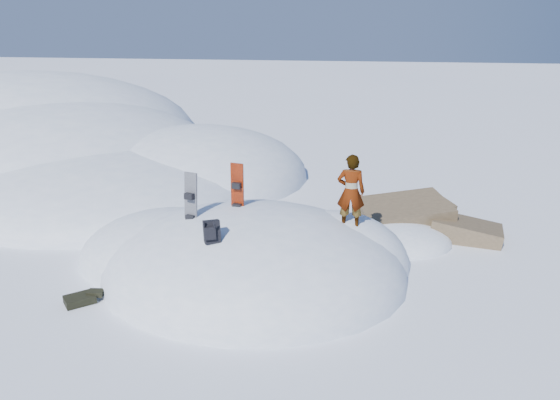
# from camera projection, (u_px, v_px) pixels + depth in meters

# --- Properties ---
(ground) EXTENTS (120.00, 120.00, 0.00)m
(ground) POSITION_uv_depth(u_px,v_px,m) (253.00, 274.00, 12.57)
(ground) COLOR white
(ground) RESTS_ON ground
(snow_mound) EXTENTS (8.00, 6.00, 3.00)m
(snow_mound) POSITION_uv_depth(u_px,v_px,m) (248.00, 269.00, 12.82)
(snow_mound) COLOR white
(snow_mound) RESTS_ON ground
(snow_ridge) EXTENTS (21.50, 18.50, 6.40)m
(snow_ridge) POSITION_uv_depth(u_px,v_px,m) (57.00, 155.00, 23.21)
(snow_ridge) COLOR white
(snow_ridge) RESTS_ON ground
(rock_outcrop) EXTENTS (4.68, 4.41, 1.68)m
(rock_outcrop) POSITION_uv_depth(u_px,v_px,m) (408.00, 233.00, 14.88)
(rock_outcrop) COLOR brown
(rock_outcrop) RESTS_ON ground
(snowboard_red) EXTENTS (0.32, 0.21, 1.69)m
(snowboard_red) POSITION_uv_depth(u_px,v_px,m) (237.00, 198.00, 12.56)
(snowboard_red) COLOR red
(snowboard_red) RESTS_ON snow_mound
(snowboard_dark) EXTENTS (0.36, 0.29, 1.69)m
(snowboard_dark) POSITION_uv_depth(u_px,v_px,m) (191.00, 209.00, 12.10)
(snowboard_dark) COLOR black
(snowboard_dark) RESTS_ON snow_mound
(backpack) EXTENTS (0.42, 0.46, 0.54)m
(backpack) POSITION_uv_depth(u_px,v_px,m) (212.00, 232.00, 10.96)
(backpack) COLOR black
(backpack) RESTS_ON snow_mound
(gear_pile) EXTENTS (0.80, 0.70, 0.21)m
(gear_pile) POSITION_uv_depth(u_px,v_px,m) (82.00, 298.00, 11.28)
(gear_pile) COLOR black
(gear_pile) RESTS_ON ground
(person) EXTENTS (0.63, 0.42, 1.71)m
(person) POSITION_uv_depth(u_px,v_px,m) (351.00, 192.00, 12.09)
(person) COLOR slate
(person) RESTS_ON snow_mound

